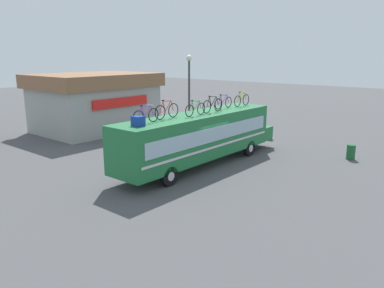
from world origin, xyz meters
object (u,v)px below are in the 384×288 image
object	(u,v)px
rooftop_bicycle_4	(213,105)
rooftop_bicycle_5	(223,102)
street_lamp	(189,87)
luggage_bag_1	(138,121)
bus	(200,136)
rooftop_bicycle_3	(195,109)
rooftop_bicycle_6	(242,100)
rooftop_bicycle_1	(146,116)
rooftop_bicycle_2	(167,111)
trash_bin	(351,152)

from	to	relation	value
rooftop_bicycle_4	rooftop_bicycle_5	xyz separation A→B (m)	(1.68, 0.45, -0.03)
rooftop_bicycle_4	street_lamp	bearing A→B (deg)	54.61
rooftop_bicycle_4	luggage_bag_1	bearing A→B (deg)	179.08
bus	rooftop_bicycle_4	bearing A→B (deg)	-16.47
rooftop_bicycle_3	rooftop_bicycle_6	size ratio (longest dim) A/B	0.97
rooftop_bicycle_1	rooftop_bicycle_3	xyz separation A→B (m)	(3.23, -0.34, -0.01)
rooftop_bicycle_1	rooftop_bicycle_6	xyz separation A→B (m)	(8.05, -0.11, 0.02)
rooftop_bicycle_6	street_lamp	world-z (taller)	street_lamp
bus	rooftop_bicycle_2	xyz separation A→B (m)	(-2.39, 0.26, 1.63)
rooftop_bicycle_4	bus	bearing A→B (deg)	163.53
rooftop_bicycle_4	street_lamp	distance (m)	5.36
rooftop_bicycle_5	luggage_bag_1	bearing A→B (deg)	-177.07
rooftop_bicycle_5	trash_bin	world-z (taller)	rooftop_bicycle_5
rooftop_bicycle_5	rooftop_bicycle_6	xyz separation A→B (m)	(1.59, -0.28, 0.02)
rooftop_bicycle_1	rooftop_bicycle_2	size ratio (longest dim) A/B	0.97
street_lamp	trash_bin	bearing A→B (deg)	-74.39
trash_bin	street_lamp	distance (m)	11.15
bus	rooftop_bicycle_6	size ratio (longest dim) A/B	7.38
luggage_bag_1	street_lamp	size ratio (longest dim) A/B	0.08
rooftop_bicycle_2	rooftop_bicycle_4	xyz separation A→B (m)	(3.17, -0.49, -0.01)
rooftop_bicycle_5	rooftop_bicycle_6	bearing A→B (deg)	-9.94
rooftop_bicycle_5	street_lamp	world-z (taller)	street_lamp
rooftop_bicycle_3	rooftop_bicycle_4	bearing A→B (deg)	1.69
rooftop_bicycle_2	rooftop_bicycle_6	bearing A→B (deg)	-2.79
rooftop_bicycle_4	trash_bin	world-z (taller)	rooftop_bicycle_4
rooftop_bicycle_2	rooftop_bicycle_5	bearing A→B (deg)	-0.42
rooftop_bicycle_2	rooftop_bicycle_6	size ratio (longest dim) A/B	1.02
rooftop_bicycle_1	rooftop_bicycle_5	distance (m)	6.47
rooftop_bicycle_2	bus	bearing A→B (deg)	-6.15
rooftop_bicycle_5	rooftop_bicycle_6	size ratio (longest dim) A/B	1.03
rooftop_bicycle_2	rooftop_bicycle_3	distance (m)	1.70
trash_bin	bus	bearing A→B (deg)	137.78
bus	rooftop_bicycle_3	world-z (taller)	rooftop_bicycle_3
rooftop_bicycle_5	rooftop_bicycle_1	bearing A→B (deg)	-178.55
rooftop_bicycle_2	rooftop_bicycle_4	size ratio (longest dim) A/B	0.96
rooftop_bicycle_1	rooftop_bicycle_3	size ratio (longest dim) A/B	1.01
trash_bin	rooftop_bicycle_3	bearing A→B (deg)	142.19
rooftop_bicycle_1	trash_bin	bearing A→B (deg)	-29.85
rooftop_bicycle_3	street_lamp	distance (m)	6.42
rooftop_bicycle_2	trash_bin	xyz separation A→B (m)	(9.11, -6.35, -2.90)
rooftop_bicycle_4	trash_bin	size ratio (longest dim) A/B	1.99
luggage_bag_1	rooftop_bicycle_3	size ratio (longest dim) A/B	0.31
rooftop_bicycle_1	rooftop_bicycle_6	world-z (taller)	rooftop_bicycle_6
rooftop_bicycle_6	street_lamp	bearing A→B (deg)	92.44
rooftop_bicycle_6	bus	bearing A→B (deg)	179.21
rooftop_bicycle_5	street_lamp	size ratio (longest dim) A/B	0.28
rooftop_bicycle_3	trash_bin	size ratio (longest dim) A/B	1.82
rooftop_bicycle_3	rooftop_bicycle_5	size ratio (longest dim) A/B	0.95
rooftop_bicycle_3	rooftop_bicycle_2	bearing A→B (deg)	161.60
bus	rooftop_bicycle_4	size ratio (longest dim) A/B	6.95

